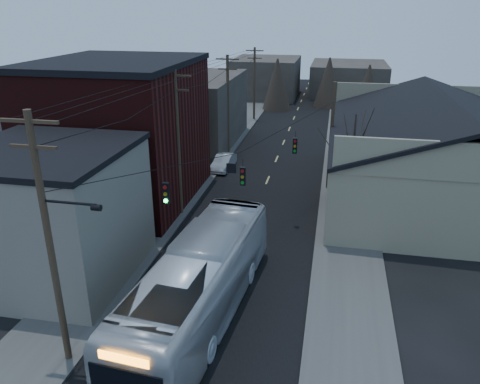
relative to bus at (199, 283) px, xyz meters
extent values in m
cube|color=black|center=(0.41, 23.17, -1.86)|extent=(9.00, 110.00, 0.02)
cube|color=#474744|center=(-6.09, 23.17, -1.81)|extent=(4.00, 110.00, 0.12)
cube|color=#474744|center=(6.91, 23.17, -1.81)|extent=(4.00, 110.00, 0.12)
cube|color=gray|center=(-8.59, 2.17, 1.63)|extent=(8.00, 8.00, 7.00)
cube|color=black|center=(-9.59, 13.17, 3.13)|extent=(10.00, 12.00, 10.00)
cube|color=#37312C|center=(-9.09, 29.17, 1.63)|extent=(9.00, 14.00, 7.00)
cube|color=gray|center=(13.41, 18.17, 0.63)|extent=(16.00, 20.00, 5.00)
cube|color=black|center=(9.41, 18.17, 4.43)|extent=(8.16, 20.60, 2.86)
cube|color=#37312C|center=(-5.59, 58.17, 1.13)|extent=(10.00, 12.00, 6.00)
cube|color=#37312C|center=(7.41, 63.17, 0.63)|extent=(12.00, 14.00, 5.00)
cone|color=black|center=(6.91, 13.17, 1.73)|extent=(0.40, 0.40, 7.20)
cylinder|color=#382B1E|center=(-4.59, -3.83, 3.38)|extent=(0.28, 0.28, 10.50)
cube|color=#382B1E|center=(-4.59, -3.83, 8.23)|extent=(2.20, 0.12, 0.12)
cylinder|color=#382B1E|center=(-4.59, 11.17, 3.13)|extent=(0.28, 0.28, 10.00)
cube|color=#382B1E|center=(-4.59, 11.17, 7.73)|extent=(2.20, 0.12, 0.12)
cylinder|color=#382B1E|center=(-4.59, 26.17, 2.88)|extent=(0.28, 0.28, 9.50)
cube|color=#382B1E|center=(-4.59, 26.17, 7.23)|extent=(2.20, 0.12, 0.12)
cylinder|color=#382B1E|center=(-4.59, 41.17, 2.63)|extent=(0.28, 0.28, 9.00)
cube|color=#382B1E|center=(-4.59, 41.17, 6.73)|extent=(2.20, 0.12, 0.12)
cylinder|color=#382B1E|center=(5.41, 18.17, 2.38)|extent=(0.28, 0.28, 8.50)
cube|color=black|center=(-1.59, 0.67, 4.08)|extent=(0.28, 0.20, 1.00)
cube|color=black|center=(1.01, 5.17, 3.48)|extent=(0.28, 0.20, 1.00)
cube|color=black|center=(3.21, 11.17, 3.58)|extent=(0.28, 0.20, 1.00)
imported|color=silver|center=(0.00, 0.00, 0.00)|extent=(4.35, 13.68, 3.75)
imported|color=#AAAEB2|center=(-3.89, 21.23, -1.21)|extent=(1.64, 4.12, 1.33)
camera|label=1|loc=(5.47, -17.61, 11.85)|focal=35.00mm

